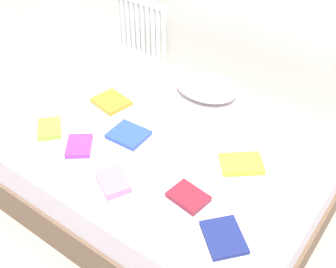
{
  "coord_description": "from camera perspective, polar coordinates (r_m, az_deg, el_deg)",
  "views": [
    {
      "loc": [
        1.2,
        -1.58,
        2.14
      ],
      "look_at": [
        0.0,
        0.05,
        0.48
      ],
      "focal_mm": 45.58,
      "sensor_mm": 36.0,
      "label": 1
    }
  ],
  "objects": [
    {
      "name": "ground_plane",
      "position": [
        2.92,
        -0.59,
        -7.82
      ],
      "size": [
        8.0,
        8.0,
        0.0
      ],
      "primitive_type": "plane",
      "color": "#9E998E"
    },
    {
      "name": "bed",
      "position": [
        2.74,
        -0.62,
        -4.3
      ],
      "size": [
        2.0,
        1.5,
        0.5
      ],
      "color": "brown",
      "rests_on": "ground"
    },
    {
      "name": "radiator",
      "position": [
        4.04,
        -3.7,
        13.72
      ],
      "size": [
        0.58,
        0.04,
        0.58
      ],
      "color": "white",
      "rests_on": "ground"
    },
    {
      "name": "pillow",
      "position": [
        2.92,
        5.16,
        6.3
      ],
      "size": [
        0.44,
        0.34,
        0.11
      ],
      "primitive_type": "ellipsoid",
      "color": "white",
      "rests_on": "bed"
    },
    {
      "name": "textbook_blue",
      "position": [
        2.57,
        -5.31,
        -0.09
      ],
      "size": [
        0.22,
        0.2,
        0.03
      ],
      "primitive_type": "cube",
      "rotation": [
        0.0,
        0.0,
        0.04
      ],
      "color": "#2847B7",
      "rests_on": "bed"
    },
    {
      "name": "textbook_pink",
      "position": [
        2.28,
        -7.46,
        -6.37
      ],
      "size": [
        0.24,
        0.21,
        0.04
      ],
      "primitive_type": "cube",
      "rotation": [
        0.0,
        0.0,
        -0.48
      ],
      "color": "pink",
      "rests_on": "bed"
    },
    {
      "name": "textbook_navy",
      "position": [
        2.05,
        7.46,
        -13.53
      ],
      "size": [
        0.28,
        0.27,
        0.02
      ],
      "primitive_type": "cube",
      "rotation": [
        0.0,
        0.0,
        -0.71
      ],
      "color": "navy",
      "rests_on": "bed"
    },
    {
      "name": "textbook_white",
      "position": [
        2.47,
        1.9,
        -1.65
      ],
      "size": [
        0.23,
        0.23,
        0.04
      ],
      "primitive_type": "cube",
      "rotation": [
        0.0,
        0.0,
        0.83
      ],
      "color": "white",
      "rests_on": "bed"
    },
    {
      "name": "textbook_lime",
      "position": [
        2.7,
        -15.58,
        0.71
      ],
      "size": [
        0.24,
        0.23,
        0.03
      ],
      "primitive_type": "cube",
      "rotation": [
        0.0,
        0.0,
        -0.73
      ],
      "color": "#8CC638",
      "rests_on": "bed"
    },
    {
      "name": "textbook_yellow",
      "position": [
        2.4,
        9.78,
        -3.96
      ],
      "size": [
        0.28,
        0.27,
        0.03
      ],
      "primitive_type": "cube",
      "rotation": [
        0.0,
        0.0,
        0.7
      ],
      "color": "yellow",
      "rests_on": "bed"
    },
    {
      "name": "textbook_orange",
      "position": [
        2.86,
        -7.61,
        4.29
      ],
      "size": [
        0.25,
        0.23,
        0.03
      ],
      "primitive_type": "cube",
      "rotation": [
        0.0,
        0.0,
        -0.19
      ],
      "color": "orange",
      "rests_on": "bed"
    },
    {
      "name": "textbook_maroon",
      "position": [
        2.2,
        2.74,
        -8.39
      ],
      "size": [
        0.21,
        0.17,
        0.03
      ],
      "primitive_type": "cube",
      "rotation": [
        0.0,
        0.0,
        -0.13
      ],
      "color": "maroon",
      "rests_on": "bed"
    },
    {
      "name": "textbook_purple",
      "position": [
        2.53,
        -11.79,
        -1.57
      ],
      "size": [
        0.23,
        0.24,
        0.03
      ],
      "primitive_type": "cube",
      "rotation": [
        0.0,
        0.0,
        -0.9
      ],
      "color": "purple",
      "rests_on": "bed"
    }
  ]
}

